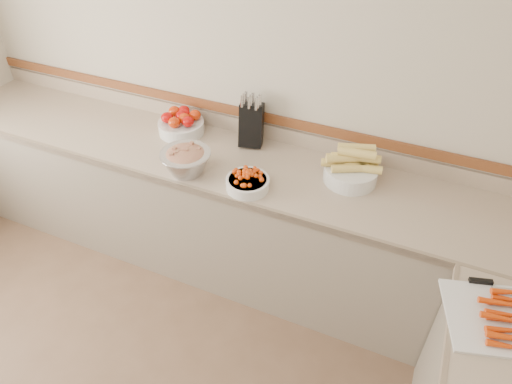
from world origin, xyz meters
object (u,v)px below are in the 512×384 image
at_px(knife_block, 251,124).
at_px(cherry_tomato_bowl, 248,181).
at_px(tomato_bowl, 181,123).
at_px(rhubarb_bowl, 186,160).
at_px(corn_bowl, 351,168).
at_px(cutting_board, 505,318).

distance_m(knife_block, cherry_tomato_bowl, 0.46).
bearing_deg(tomato_bowl, rhubarb_bowl, -55.62).
relative_size(cherry_tomato_bowl, rhubarb_bowl, 0.84).
relative_size(cherry_tomato_bowl, corn_bowl, 0.72).
distance_m(knife_block, rhubarb_bowl, 0.48).
distance_m(knife_block, tomato_bowl, 0.48).
height_order(cherry_tomato_bowl, corn_bowl, corn_bowl).
xyz_separation_m(knife_block, rhubarb_bowl, (-0.21, -0.43, -0.05)).
bearing_deg(knife_block, rhubarb_bowl, -116.57).
xyz_separation_m(corn_bowl, cutting_board, (0.81, -0.67, -0.06)).
relative_size(tomato_bowl, cutting_board, 0.55).
bearing_deg(cherry_tomato_bowl, tomato_bowl, 150.25).
distance_m(cherry_tomato_bowl, rhubarb_bowl, 0.38).
bearing_deg(cutting_board, knife_block, 151.70).
xyz_separation_m(tomato_bowl, cherry_tomato_bowl, (0.63, -0.36, -0.02)).
height_order(tomato_bowl, cutting_board, tomato_bowl).
bearing_deg(tomato_bowl, corn_bowl, -3.25).
relative_size(tomato_bowl, cherry_tomato_bowl, 1.22).
xyz_separation_m(knife_block, corn_bowl, (0.66, -0.13, -0.06)).
xyz_separation_m(tomato_bowl, cutting_board, (1.94, -0.73, -0.05)).
xyz_separation_m(cherry_tomato_bowl, cutting_board, (1.31, -0.37, -0.03)).
xyz_separation_m(rhubarb_bowl, cutting_board, (1.69, -0.36, -0.07)).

